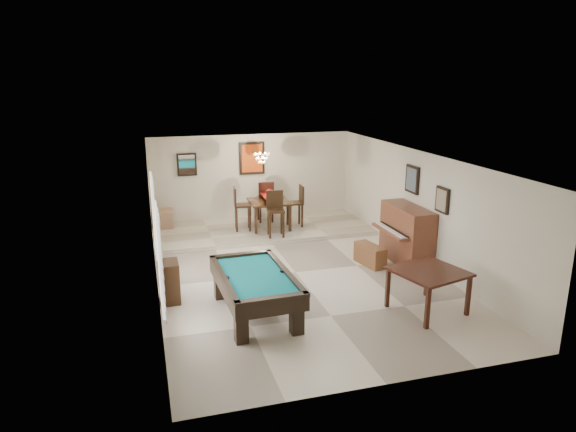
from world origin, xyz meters
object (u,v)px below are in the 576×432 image
square_table (427,291)px  corner_bench (165,219)px  dining_table (269,212)px  flower_vase (269,193)px  dining_chair_east (295,206)px  dining_chair_west (243,209)px  chandelier (261,154)px  piano_bench (370,255)px  dining_chair_south (276,214)px  apothecary_chest (170,282)px  dining_chair_north (265,201)px  pool_table (255,295)px  upright_piano (400,235)px

square_table → corner_bench: 7.92m
dining_table → flower_vase: flower_vase is taller
dining_table → dining_chair_east: dining_chair_east is taller
dining_table → corner_bench: dining_table is taller
dining_chair_west → chandelier: 1.58m
dining_table → dining_chair_west: size_ratio=0.90×
piano_bench → dining_chair_south: dining_chair_south is taller
dining_table → piano_bench: bearing=-63.0°
square_table → flower_vase: bearing=105.7°
dining_table → chandelier: (-0.19, 0.05, 1.63)m
square_table → apothecary_chest: bearing=158.9°
dining_chair_east → dining_chair_south: bearing=-40.8°
flower_vase → dining_chair_west: size_ratio=0.18×
dining_chair_east → dining_chair_north: bearing=-133.1°
pool_table → square_table: square_table is taller
piano_bench → dining_chair_west: size_ratio=0.71×
pool_table → flower_vase: bearing=71.0°
square_table → dining_chair_north: dining_chair_north is taller
dining_chair_south → dining_chair_north: size_ratio=1.00×
dining_table → chandelier: chandelier is taller
dining_table → corner_bench: (-2.80, 0.89, -0.20)m
flower_vase → dining_chair_north: size_ratio=0.18×
chandelier → dining_chair_south: bearing=-78.8°
piano_bench → dining_chair_east: (-0.88, 3.14, 0.46)m
apothecary_chest → dining_chair_east: bearing=46.5°
pool_table → apothecary_chest: bearing=143.0°
upright_piano → dining_chair_west: (-3.09, 3.24, 0.05)m
square_table → dining_chair_west: bearing=112.4°
upright_piano → dining_chair_north: size_ratio=1.34×
square_table → apothecary_chest: size_ratio=1.45×
piano_bench → apothecary_chest: apothecary_chest is taller
pool_table → square_table: 3.19m
pool_table → piano_bench: 3.60m
pool_table → dining_chair_north: dining_chair_north is taller
piano_bench → apothecary_chest: bearing=-170.5°
apothecary_chest → dining_chair_north: (3.02, 4.63, 0.32)m
chandelier → upright_piano: bearing=-52.3°
flower_vase → dining_chair_west: bearing=178.7°
dining_table → dining_chair_north: size_ratio=0.90×
pool_table → dining_chair_north: size_ratio=1.92×
apothecary_chest → dining_chair_west: size_ratio=0.67×
upright_piano → dining_table: upright_piano is taller
upright_piano → flower_vase: 4.01m
apothecary_chest → flower_vase: flower_vase is taller
dining_table → dining_chair_east: size_ratio=0.93×
corner_bench → pool_table: bearing=-77.4°
piano_bench → dining_chair_east: size_ratio=0.74×
square_table → upright_piano: size_ratio=0.73×
upright_piano → chandelier: (-2.53, 3.27, 1.53)m
dining_chair_west → chandelier: chandelier is taller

